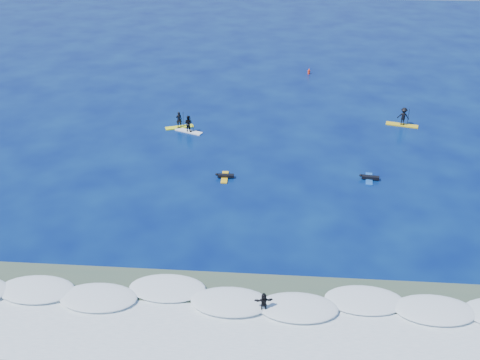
# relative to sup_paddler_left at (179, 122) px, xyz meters

# --- Properties ---
(ground) EXTENTS (160.00, 160.00, 0.00)m
(ground) POSITION_rel_sup_paddler_left_xyz_m (6.45, -14.66, -0.62)
(ground) COLOR #030D4A
(ground) RESTS_ON ground
(shallow_water) EXTENTS (90.00, 13.00, 0.01)m
(shallow_water) POSITION_rel_sup_paddler_left_xyz_m (6.45, -28.66, -0.61)
(shallow_water) COLOR #3E5541
(shallow_water) RESTS_ON ground
(breaking_wave) EXTENTS (40.00, 6.00, 0.30)m
(breaking_wave) POSITION_rel_sup_paddler_left_xyz_m (6.45, -24.66, -0.62)
(breaking_wave) COLOR white
(breaking_wave) RESTS_ON ground
(whitewater) EXTENTS (34.00, 5.00, 0.02)m
(whitewater) POSITION_rel_sup_paddler_left_xyz_m (6.45, -27.66, -0.62)
(whitewater) COLOR silver
(whitewater) RESTS_ON ground
(sup_paddler_left) EXTENTS (2.88, 1.67, 1.97)m
(sup_paddler_left) POSITION_rel_sup_paddler_left_xyz_m (0.00, 0.00, 0.00)
(sup_paddler_left) COLOR #F8FF1B
(sup_paddler_left) RESTS_ON ground
(sup_paddler_center) EXTENTS (2.91, 1.75, 2.01)m
(sup_paddler_center) POSITION_rel_sup_paddler_left_xyz_m (1.10, -0.93, 0.13)
(sup_paddler_center) COLOR white
(sup_paddler_center) RESTS_ON ground
(sup_paddler_right) EXTENTS (3.28, 1.57, 2.23)m
(sup_paddler_right) POSITION_rel_sup_paddler_left_xyz_m (22.59, 2.23, 0.25)
(sup_paddler_right) COLOR yellow
(sup_paddler_right) RESTS_ON ground
(prone_paddler_near) EXTENTS (1.59, 2.01, 0.42)m
(prone_paddler_near) POSITION_rel_sup_paddler_left_xyz_m (5.60, -9.87, -0.47)
(prone_paddler_near) COLOR yellow
(prone_paddler_near) RESTS_ON ground
(prone_paddler_far) EXTENTS (1.67, 2.14, 0.44)m
(prone_paddler_far) POSITION_rel_sup_paddler_left_xyz_m (17.75, -9.26, -0.47)
(prone_paddler_far) COLOR #1751AE
(prone_paddler_far) RESTS_ON ground
(wave_surfer) EXTENTS (1.82, 0.77, 1.27)m
(wave_surfer) POSITION_rel_sup_paddler_left_xyz_m (9.44, -25.60, 0.12)
(wave_surfer) COLOR white
(wave_surfer) RESTS_ON breaking_wave
(marker_buoy) EXTENTS (0.32, 0.32, 0.76)m
(marker_buoy) POSITION_rel_sup_paddler_left_xyz_m (13.69, 17.68, -0.29)
(marker_buoy) COLOR #FD3616
(marker_buoy) RESTS_ON ground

